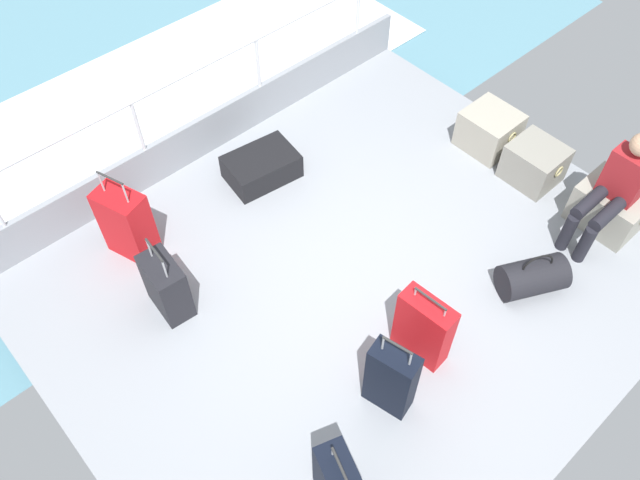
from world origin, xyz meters
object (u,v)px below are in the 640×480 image
object	(u,v)px
cargo_crate_1	(534,163)
suitcase_3	(424,328)
suitcase_1	(391,379)
duffel_bag	(532,277)
suitcase_2	(127,223)
suitcase_4	(262,167)
cargo_crate_0	(489,130)
cargo_crate_2	(610,206)
suitcase_0	(166,286)
passenger_seated	(614,188)

from	to	relation	value
cargo_crate_1	suitcase_3	bearing A→B (deg)	-76.09
suitcase_1	duffel_bag	bearing A→B (deg)	86.48
suitcase_2	suitcase_4	bearing A→B (deg)	87.33
suitcase_2	cargo_crate_0	bearing A→B (deg)	69.59
suitcase_1	cargo_crate_0	bearing A→B (deg)	114.67
suitcase_2	suitcase_3	distance (m)	2.68
suitcase_1	cargo_crate_1	bearing A→B (deg)	104.10
suitcase_4	suitcase_1	bearing A→B (deg)	-17.43
suitcase_4	duffel_bag	world-z (taller)	duffel_bag
cargo_crate_2	suitcase_0	distance (m)	4.04
suitcase_3	duffel_bag	size ratio (longest dim) A/B	1.17
cargo_crate_2	suitcase_2	distance (m)	4.36
cargo_crate_2	suitcase_4	size ratio (longest dim) A/B	0.85
cargo_crate_1	cargo_crate_2	bearing A→B (deg)	3.56
duffel_bag	suitcase_2	bearing A→B (deg)	-139.18
passenger_seated	suitcase_3	size ratio (longest dim) A/B	1.47
duffel_bag	suitcase_4	bearing A→B (deg)	-161.50
cargo_crate_2	suitcase_4	world-z (taller)	cargo_crate_2
suitcase_0	cargo_crate_2	bearing A→B (deg)	61.23
suitcase_1	suitcase_3	xyz separation A→B (m)	(-0.13, 0.50, -0.02)
passenger_seated	suitcase_0	xyz separation A→B (m)	(-1.94, -3.35, -0.30)
suitcase_1	suitcase_4	size ratio (longest dim) A/B	1.17
cargo_crate_0	suitcase_0	bearing A→B (deg)	-98.77
suitcase_2	duffel_bag	xyz separation A→B (m)	(2.66, 2.30, -0.19)
cargo_crate_2	suitcase_1	size ratio (longest dim) A/B	0.73
suitcase_1	suitcase_4	xyz separation A→B (m)	(-2.49, 0.78, -0.22)
suitcase_1	suitcase_3	bearing A→B (deg)	104.94
suitcase_1	suitcase_2	bearing A→B (deg)	-165.78
suitcase_0	suitcase_2	size ratio (longest dim) A/B	0.84
passenger_seated	cargo_crate_2	bearing A→B (deg)	90.00
cargo_crate_1	suitcase_4	xyz separation A→B (m)	(-1.80, -1.96, -0.07)
suitcase_2	suitcase_0	bearing A→B (deg)	-7.38
suitcase_4	duffel_bag	xyz separation A→B (m)	(2.59, 0.87, 0.03)
cargo_crate_0	cargo_crate_1	world-z (taller)	cargo_crate_0
cargo_crate_0	duffel_bag	xyz separation A→B (m)	(1.38, -1.14, -0.04)
cargo_crate_2	suitcase_4	distance (m)	3.30
cargo_crate_0	suitcase_0	world-z (taller)	suitcase_0
cargo_crate_2	passenger_seated	bearing A→B (deg)	-90.00
suitcase_3	duffel_bag	distance (m)	1.18
cargo_crate_2	suitcase_3	bearing A→B (deg)	-96.30
cargo_crate_0	suitcase_4	world-z (taller)	cargo_crate_0
suitcase_1	duffel_bag	xyz separation A→B (m)	(0.10, 1.65, -0.19)
suitcase_3	cargo_crate_0	bearing A→B (deg)	116.64
suitcase_4	suitcase_3	bearing A→B (deg)	-6.77
suitcase_3	cargo_crate_2	bearing A→B (deg)	83.70
suitcase_1	cargo_crate_2	bearing A→B (deg)	87.56
passenger_seated	suitcase_3	distance (m)	2.14
passenger_seated	suitcase_3	world-z (taller)	passenger_seated
cargo_crate_2	passenger_seated	distance (m)	0.43
cargo_crate_0	cargo_crate_2	bearing A→B (deg)	0.37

